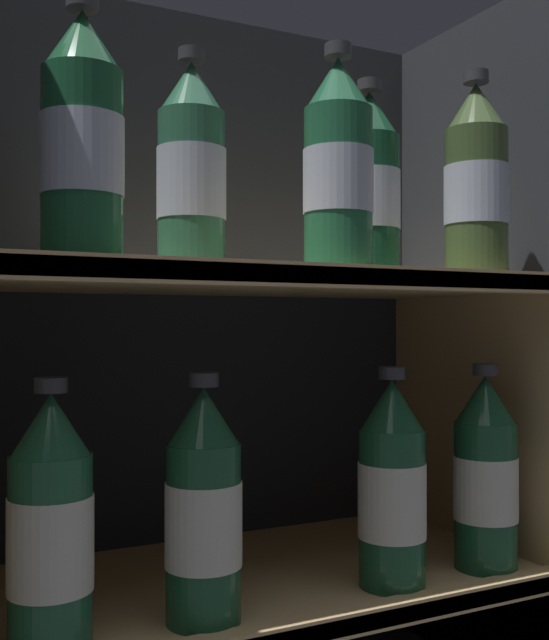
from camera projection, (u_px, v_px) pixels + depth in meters
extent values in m
cube|color=#23262B|center=(202.00, 339.00, 1.06)|extent=(0.72, 0.02, 0.91)
cube|color=#23262B|center=(479.00, 339.00, 1.05)|extent=(0.02, 0.38, 0.91)
cube|color=tan|center=(256.00, 580.00, 0.90)|extent=(0.68, 0.34, 0.02)
cube|color=tan|center=(321.00, 627.00, 0.76)|extent=(0.68, 0.02, 0.03)
cube|color=tan|center=(471.00, 607.00, 1.05)|extent=(0.01, 0.34, 0.16)
cube|color=tan|center=(256.00, 283.00, 0.90)|extent=(0.68, 0.34, 0.02)
cube|color=tan|center=(321.00, 276.00, 0.76)|extent=(0.68, 0.02, 0.03)
cube|color=tan|center=(471.00, 480.00, 1.05)|extent=(0.01, 0.34, 0.52)
cylinder|color=#194C2D|center=(82.00, 166.00, 0.70)|extent=(0.08, 0.08, 0.18)
cylinder|color=#9EA8BC|center=(82.00, 157.00, 0.70)|extent=(0.08, 0.08, 0.07)
cone|color=#194C2D|center=(82.00, 40.00, 0.70)|extent=(0.07, 0.07, 0.06)
cylinder|color=#333338|center=(82.00, 2.00, 0.70)|extent=(0.03, 0.03, 0.01)
cylinder|color=#1E5638|center=(338.00, 190.00, 0.82)|extent=(0.08, 0.08, 0.18)
cylinder|color=#9EA8BC|center=(338.00, 182.00, 0.82)|extent=(0.08, 0.08, 0.07)
cone|color=#1E5638|center=(338.00, 83.00, 0.82)|extent=(0.07, 0.07, 0.06)
cylinder|color=#333338|center=(338.00, 51.00, 0.82)|extent=(0.03, 0.03, 0.01)
cylinder|color=#384C28|center=(476.00, 203.00, 0.91)|extent=(0.08, 0.08, 0.18)
cylinder|color=#9EA8BC|center=(476.00, 196.00, 0.91)|extent=(0.08, 0.08, 0.07)
cone|color=#384C28|center=(476.00, 106.00, 0.91)|extent=(0.07, 0.07, 0.06)
cylinder|color=#333338|center=(476.00, 77.00, 0.91)|extent=(0.03, 0.03, 0.01)
cylinder|color=#285B42|center=(191.00, 192.00, 0.84)|extent=(0.08, 0.08, 0.18)
cylinder|color=#9EA8BC|center=(191.00, 184.00, 0.84)|extent=(0.08, 0.08, 0.08)
cone|color=#285B42|center=(192.00, 87.00, 0.84)|extent=(0.07, 0.07, 0.06)
cylinder|color=#333338|center=(192.00, 56.00, 0.84)|extent=(0.03, 0.03, 0.01)
cylinder|color=#144228|center=(369.00, 207.00, 0.94)|extent=(0.08, 0.08, 0.18)
cylinder|color=#9EA8BC|center=(369.00, 200.00, 0.94)|extent=(0.08, 0.08, 0.07)
cone|color=#144228|center=(369.00, 114.00, 0.94)|extent=(0.07, 0.07, 0.06)
cylinder|color=#333338|center=(369.00, 86.00, 0.94)|extent=(0.03, 0.03, 0.01)
cylinder|color=#1E5638|center=(51.00, 553.00, 0.68)|extent=(0.08, 0.08, 0.18)
cylinder|color=silver|center=(51.00, 543.00, 0.68)|extent=(0.08, 0.08, 0.09)
cone|color=#1E5638|center=(51.00, 424.00, 0.68)|extent=(0.07, 0.07, 0.06)
cylinder|color=#333338|center=(51.00, 385.00, 0.68)|extent=(0.03, 0.03, 0.01)
cylinder|color=#194C2D|center=(204.00, 533.00, 0.75)|extent=(0.08, 0.08, 0.18)
cylinder|color=silver|center=(204.00, 524.00, 0.75)|extent=(0.08, 0.08, 0.08)
cone|color=#194C2D|center=(204.00, 415.00, 0.75)|extent=(0.07, 0.07, 0.06)
cylinder|color=#333338|center=(204.00, 380.00, 0.75)|extent=(0.03, 0.03, 0.01)
cylinder|color=#194C2D|center=(392.00, 508.00, 0.85)|extent=(0.08, 0.08, 0.18)
cylinder|color=silver|center=(392.00, 500.00, 0.85)|extent=(0.08, 0.08, 0.08)
cone|color=#194C2D|center=(392.00, 404.00, 0.85)|extent=(0.07, 0.07, 0.06)
cylinder|color=#333338|center=(392.00, 373.00, 0.85)|extent=(0.03, 0.03, 0.01)
cylinder|color=#194C2D|center=(486.00, 495.00, 0.91)|extent=(0.08, 0.08, 0.18)
cylinder|color=silver|center=(486.00, 488.00, 0.91)|extent=(0.08, 0.08, 0.08)
cone|color=#194C2D|center=(485.00, 399.00, 0.91)|extent=(0.07, 0.07, 0.06)
cylinder|color=#333338|center=(485.00, 370.00, 0.92)|extent=(0.03, 0.03, 0.01)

